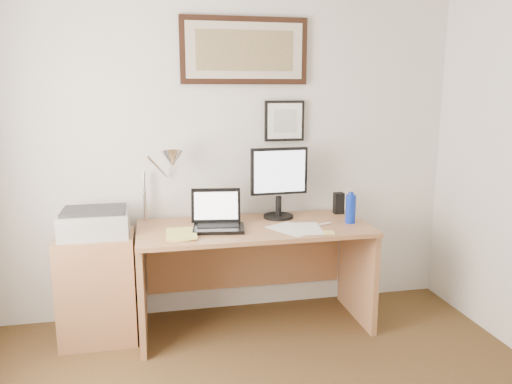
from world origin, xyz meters
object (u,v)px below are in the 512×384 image
object	(u,v)px
desk	(252,254)
side_cabinet	(98,288)
printer	(95,222)
lcd_monitor	(279,179)
water_bottle	(351,209)
book	(166,235)
laptop	(218,220)

from	to	relation	value
desk	side_cabinet	bearing A→B (deg)	-178.11
side_cabinet	printer	size ratio (longest dim) A/B	1.66
side_cabinet	lcd_monitor	distance (m)	1.46
printer	desk	bearing A→B (deg)	0.99
side_cabinet	lcd_monitor	size ratio (longest dim) A/B	1.40
water_bottle	desk	world-z (taller)	water_bottle
side_cabinet	book	size ratio (longest dim) A/B	2.75
printer	side_cabinet	bearing A→B (deg)	-106.50
desk	laptop	world-z (taller)	laptop
water_bottle	laptop	world-z (taller)	laptop
printer	lcd_monitor	bearing A→B (deg)	5.00
book	printer	bearing A→B (deg)	157.11
lcd_monitor	book	bearing A→B (deg)	-159.68
lcd_monitor	printer	distance (m)	1.31
desk	printer	bearing A→B (deg)	-179.01
side_cabinet	water_bottle	size ratio (longest dim) A/B	3.59
laptop	water_bottle	bearing A→B (deg)	-3.23
laptop	lcd_monitor	world-z (taller)	lcd_monitor
book	lcd_monitor	world-z (taller)	lcd_monitor
lcd_monitor	printer	size ratio (longest dim) A/B	1.18
side_cabinet	laptop	world-z (taller)	laptop
desk	laptop	distance (m)	0.40
lcd_monitor	printer	bearing A→B (deg)	-175.00
desk	laptop	size ratio (longest dim) A/B	4.32
water_bottle	desk	xyz separation A→B (m)	(-0.68, 0.14, -0.34)
side_cabinet	desk	size ratio (longest dim) A/B	0.46
side_cabinet	lcd_monitor	world-z (taller)	lcd_monitor
side_cabinet	water_bottle	distance (m)	1.82
book	printer	world-z (taller)	printer
book	laptop	distance (m)	0.37
side_cabinet	desk	xyz separation A→B (m)	(1.07, 0.04, 0.15)
side_cabinet	desk	world-z (taller)	desk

